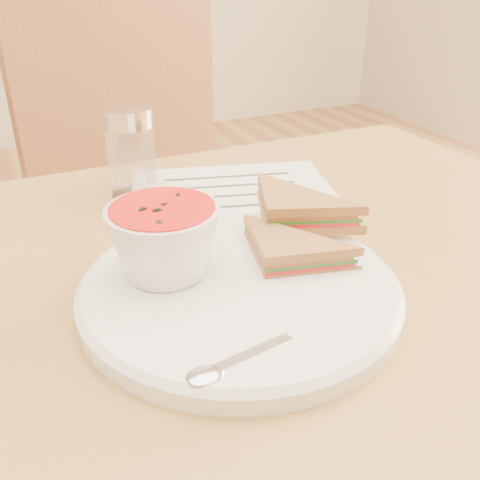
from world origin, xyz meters
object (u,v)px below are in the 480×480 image
chair_far (181,249)px  plate (240,290)px  condiment_shaker (132,153)px  soup_bowl (165,244)px

chair_far → plate: (-0.12, -0.54, 0.26)m
plate → condiment_shaker: size_ratio=2.54×
plate → condiment_shaker: 0.29m
plate → condiment_shaker: bearing=94.2°
soup_bowl → condiment_shaker: size_ratio=0.88×
chair_far → condiment_shaker: chair_far is taller
chair_far → plate: size_ratio=3.33×
chair_far → soup_bowl: size_ratio=9.62×
plate → condiment_shaker: condiment_shaker is taller
chair_far → condiment_shaker: bearing=47.1°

